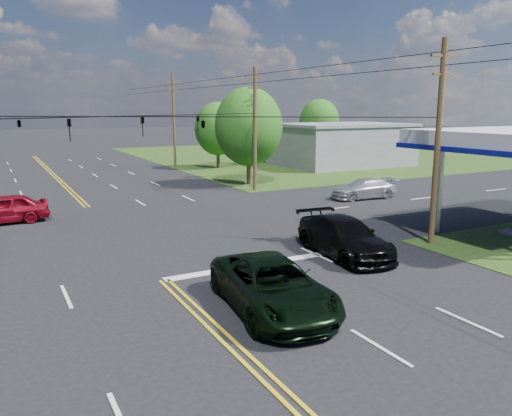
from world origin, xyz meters
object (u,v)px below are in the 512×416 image
retail_ne (341,146)px  pickup_dkgreen (272,286)px  tree_right_b (218,129)px  tree_far_r (319,122)px  pole_se (438,141)px  pole_ne (255,128)px  tree_right_a (249,127)px  pole_right_far (174,119)px  suv_black (344,237)px

retail_ne → pickup_dkgreen: size_ratio=2.37×
tree_right_b → tree_far_r: 18.50m
pole_se → pole_ne: (0.00, 18.00, 0.00)m
pickup_dkgreen → tree_far_r: bearing=60.3°
pole_ne → tree_right_a: 3.16m
pole_se → pole_right_far: size_ratio=0.95×
pole_se → tree_right_b: 33.19m
tree_right_a → suv_black: bearing=-106.0°
pole_ne → tree_right_a: size_ratio=1.16×
pole_right_far → tree_far_r: 21.10m
tree_far_r → pickup_dkgreen: 53.08m
pole_right_far → pickup_dkgreen: bearing=-104.9°
retail_ne → tree_far_r: tree_far_r is taller
pole_ne → pole_right_far: (0.00, 19.00, 0.25)m
tree_right_a → suv_black: tree_right_a is taller
tree_far_r → suv_black: size_ratio=1.34×
pole_right_far → pickup_dkgreen: size_ratio=1.69×
retail_ne → pole_ne: (-17.00, -11.00, 2.72)m
pole_se → tree_right_b: size_ratio=1.34×
retail_ne → pole_right_far: size_ratio=1.40×
pole_ne → suv_black: (-4.87, -17.50, -4.09)m
pole_right_far → tree_far_r: bearing=5.4°
retail_ne → tree_far_r: 11.02m
retail_ne → pole_se: (-17.00, -29.00, 2.72)m
retail_ne → pickup_dkgreen: (-27.77, -32.36, -1.38)m
tree_right_b → pole_right_far: bearing=131.2°
pole_right_far → tree_right_b: bearing=-48.8°
pickup_dkgreen → pole_ne: bearing=70.4°
retail_ne → tree_right_b: bearing=163.5°
retail_ne → tree_right_b: size_ratio=1.98×
pole_se → suv_black: 6.38m
pole_se → tree_far_r: bearing=61.7°
pole_se → suv_black: pole_se is taller
retail_ne → suv_black: 35.95m
pole_ne → tree_far_r: bearing=45.0°
retail_ne → pole_right_far: 19.02m
pole_ne → tree_far_r: 29.70m
retail_ne → pickup_dkgreen: 42.66m
pickup_dkgreen → pole_right_far: bearing=82.3°
suv_black → pole_right_far: bearing=88.2°
tree_right_a → pickup_dkgreen: 27.35m
tree_far_r → pickup_dkgreen: tree_far_r is taller
retail_ne → pole_ne: size_ratio=1.47×
tree_right_a → pole_ne: bearing=-108.4°
pole_se → tree_right_b: (3.50, 33.00, -0.70)m
pole_se → tree_right_b: bearing=83.9°
tree_right_a → pole_right_far: bearing=93.6°
pole_right_far → pickup_dkgreen: (-10.77, -40.36, -4.35)m
retail_ne → pole_right_far: (-17.00, 8.00, 2.97)m
pole_ne → suv_black: bearing=-105.6°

